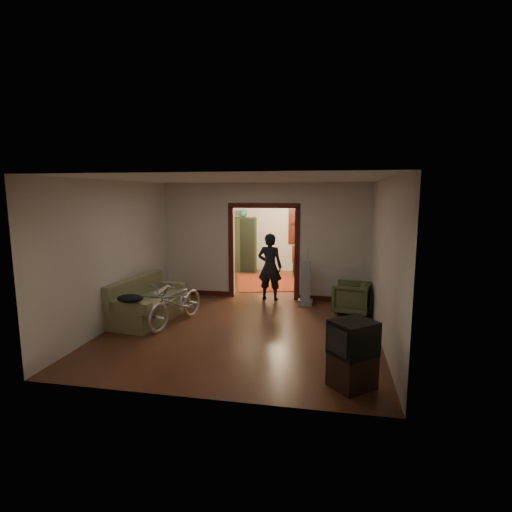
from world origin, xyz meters
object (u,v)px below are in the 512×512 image
(bicycle, at_px, (176,302))
(person, at_px, (270,267))
(locker, at_px, (243,244))
(desk, at_px, (316,263))
(armchair, at_px, (351,298))
(sofa, at_px, (151,299))

(bicycle, relative_size, person, 1.04)
(locker, xyz_separation_m, desk, (2.40, -0.12, -0.52))
(bicycle, xyz_separation_m, desk, (2.50, 5.42, -0.08))
(armchair, bearing_deg, desk, -156.07)
(bicycle, bearing_deg, person, 68.01)
(bicycle, distance_m, locker, 5.56)
(bicycle, distance_m, armchair, 3.67)
(desk, bearing_deg, person, -110.27)
(desk, bearing_deg, locker, 173.68)
(sofa, height_order, desk, sofa)
(locker, distance_m, desk, 2.46)
(sofa, distance_m, desk, 6.10)
(bicycle, bearing_deg, locker, 102.24)
(sofa, bearing_deg, locker, 89.66)
(armchair, xyz_separation_m, person, (-1.88, 0.76, 0.47))
(bicycle, distance_m, desk, 5.97)
(bicycle, distance_m, person, 2.65)
(bicycle, height_order, armchair, bicycle)
(armchair, relative_size, person, 0.46)
(armchair, height_order, person, person)
(bicycle, bearing_deg, sofa, 176.63)
(bicycle, height_order, desk, bicycle)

